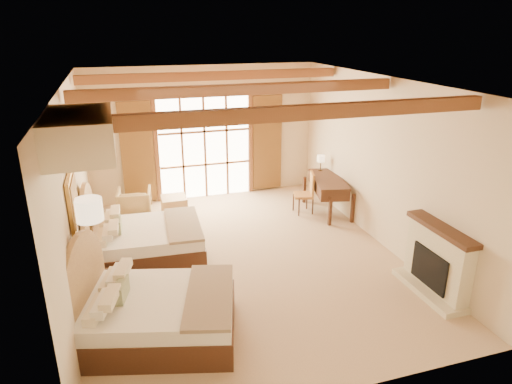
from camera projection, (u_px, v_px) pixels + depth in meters
name	position (u px, v px, depth m)	size (l,w,h in m)	color
floor	(244.00, 258.00, 8.45)	(7.00, 7.00, 0.00)	#D2B38D
wall_back	(204.00, 133.00, 11.03)	(5.50, 5.50, 0.00)	beige
wall_left	(74.00, 192.00, 7.13)	(7.00, 7.00, 0.00)	beige
wall_right	(382.00, 163.00, 8.67)	(7.00, 7.00, 0.00)	beige
ceiling	(242.00, 82.00, 7.34)	(7.00, 7.00, 0.00)	#B87240
ceiling_beams	(242.00, 89.00, 7.39)	(5.39, 4.60, 0.18)	brown
french_doors	(205.00, 148.00, 11.10)	(3.95, 0.08, 2.60)	white
fireplace	(436.00, 264.00, 7.21)	(0.46, 1.40, 1.16)	beige
painting	(73.00, 200.00, 6.42)	(0.06, 0.95, 0.75)	#C09140
canopy_valance	(80.00, 134.00, 4.97)	(0.70, 1.40, 0.45)	#FBEFCB
bed_near	(148.00, 312.00, 6.18)	(2.42, 2.02, 1.35)	#452618
bed_far	(138.00, 239.00, 8.28)	(2.10, 1.63, 1.33)	#452618
nightstand	(103.00, 293.00, 6.84)	(0.48, 0.48, 0.58)	#452618
floor_lamp	(90.00, 217.00, 6.37)	(0.38, 0.38, 1.81)	#392B19
armchair	(135.00, 203.00, 10.12)	(0.71, 0.73, 0.67)	tan
ottoman	(174.00, 205.00, 10.37)	(0.56, 0.56, 0.40)	tan
desk	(327.00, 194.00, 10.40)	(0.97, 1.62, 0.81)	#452618
desk_chair	(304.00, 200.00, 10.42)	(0.53, 0.52, 0.96)	#B38539
desk_lamp	(321.00, 159.00, 10.73)	(0.18, 0.18, 0.37)	#392B19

